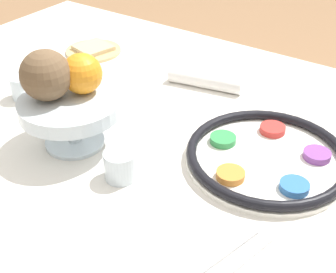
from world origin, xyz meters
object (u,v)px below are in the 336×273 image
bread_plate (93,50)px  fruit_stand (71,109)px  coconut (46,75)px  cup_near (24,87)px  cup_far (120,165)px  napkin_roll (205,81)px  seder_plate (267,156)px  orange_fruit (82,74)px

bread_plate → fruit_stand: bearing=127.5°
fruit_stand → coconut: size_ratio=2.05×
coconut → cup_near: bearing=-24.7°
fruit_stand → cup_far: (-0.15, 0.03, -0.05)m
fruit_stand → bread_plate: (0.29, -0.37, -0.08)m
napkin_roll → cup_near: size_ratio=3.14×
seder_plate → cup_near: 0.61m
fruit_stand → coconut: 0.09m
bread_plate → cup_near: (-0.05, 0.30, 0.02)m
cup_near → cup_far: same height
cup_far → coconut: bearing=-3.8°
orange_fruit → cup_near: size_ratio=1.32×
cup_near → cup_far: (-0.39, 0.11, 0.00)m
seder_plate → cup_near: bearing=8.9°
fruit_stand → cup_far: 0.17m
orange_fruit → cup_near: bearing=-8.5°
orange_fruit → cup_far: (-0.15, 0.07, -0.12)m
orange_fruit → bread_plate: (0.29, -0.34, -0.14)m
napkin_roll → orange_fruit: bearing=74.4°
fruit_stand → cup_far: size_ratio=3.34×
seder_plate → cup_near: size_ratio=5.13×
orange_fruit → coconut: size_ratio=0.81×
bread_plate → cup_near: bearing=98.8°
fruit_stand → coconut: (0.04, 0.02, 0.08)m
bread_plate → coconut: bearing=122.6°
cup_far → napkin_roll: bearing=-82.2°
orange_fruit → coconut: (0.04, 0.06, 0.01)m
coconut → bread_plate: 0.49m
coconut → bread_plate: size_ratio=0.63×
seder_plate → napkin_roll: size_ratio=1.64×
orange_fruit → cup_far: 0.20m
bread_plate → napkin_roll: size_ratio=0.82×
orange_fruit → bread_plate: size_ratio=0.51×
fruit_stand → orange_fruit: (-0.00, -0.04, 0.07)m
bread_plate → cup_near: 0.30m
bread_plate → seder_plate: bearing=162.5°
fruit_stand → napkin_roll: 0.39m
napkin_roll → bread_plate: bearing=-0.3°
cup_far → seder_plate: bearing=-136.1°
orange_fruit → seder_plate: bearing=-160.0°
cup_near → orange_fruit: bearing=171.5°
cup_far → orange_fruit: bearing=-25.4°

